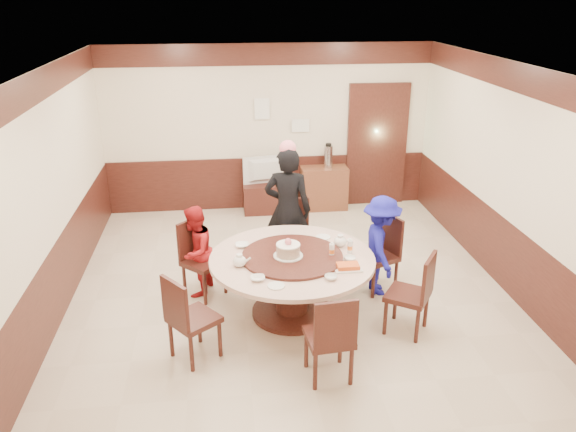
{
  "coord_description": "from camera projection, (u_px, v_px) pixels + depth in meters",
  "views": [
    {
      "loc": [
        -0.78,
        -6.34,
        3.6
      ],
      "look_at": [
        -0.05,
        -0.21,
        1.1
      ],
      "focal_mm": 35.0,
      "sensor_mm": 36.0,
      "label": 1
    }
  ],
  "objects": [
    {
      "name": "thermos",
      "position": [
        328.0,
        157.0,
        9.59
      ],
      "size": [
        0.15,
        0.15,
        0.38
      ],
      "primitive_type": "cylinder",
      "color": "silver",
      "rests_on": "side_cabinet"
    },
    {
      "name": "teapot_right",
      "position": [
        340.0,
        242.0,
        6.68
      ],
      "size": [
        0.17,
        0.15,
        0.13
      ],
      "primitive_type": "ellipsoid",
      "color": "white",
      "rests_on": "banquet_table"
    },
    {
      "name": "chair_2",
      "position": [
        203.0,
        272.0,
        7.04
      ],
      "size": [
        0.62,
        0.62,
        0.97
      ],
      "rotation": [
        0.0,
        0.0,
        3.94
      ],
      "color": "#3B1812",
      "rests_on": "ground"
    },
    {
      "name": "room",
      "position": [
        290.0,
        210.0,
        6.88
      ],
      "size": [
        6.0,
        6.04,
        2.84
      ],
      "color": "beige",
      "rests_on": "ground"
    },
    {
      "name": "bowl_3",
      "position": [
        350.0,
        259.0,
        6.34
      ],
      "size": [
        0.13,
        0.13,
        0.04
      ],
      "primitive_type": "imported",
      "color": "white",
      "rests_on": "banquet_table"
    },
    {
      "name": "bowl_0",
      "position": [
        242.0,
        245.0,
        6.68
      ],
      "size": [
        0.16,
        0.16,
        0.04
      ],
      "primitive_type": "imported",
      "color": "white",
      "rests_on": "banquet_table"
    },
    {
      "name": "person_blue",
      "position": [
        381.0,
        246.0,
        6.96
      ],
      "size": [
        0.53,
        0.86,
        1.28
      ],
      "primitive_type": "imported",
      "rotation": [
        0.0,
        0.0,
        1.5
      ],
      "color": "#171793",
      "rests_on": "ground"
    },
    {
      "name": "chair_1",
      "position": [
        293.0,
        248.0,
        7.7
      ],
      "size": [
        0.5,
        0.51,
        0.97
      ],
      "rotation": [
        0.0,
        0.0,
        2.98
      ],
      "color": "#3B1812",
      "rests_on": "ground"
    },
    {
      "name": "bowl_2",
      "position": [
        258.0,
        278.0,
        5.91
      ],
      "size": [
        0.16,
        0.16,
        0.04
      ],
      "primitive_type": "imported",
      "color": "white",
      "rests_on": "banquet_table"
    },
    {
      "name": "chair_5",
      "position": [
        409.0,
        307.0,
        6.26
      ],
      "size": [
        0.61,
        0.61,
        0.97
      ],
      "rotation": [
        0.0,
        0.0,
        7.25
      ],
      "color": "#3B1812",
      "rests_on": "ground"
    },
    {
      "name": "teapot_left",
      "position": [
        240.0,
        261.0,
        6.2
      ],
      "size": [
        0.17,
        0.15,
        0.13
      ],
      "primitive_type": "ellipsoid",
      "color": "white",
      "rests_on": "banquet_table"
    },
    {
      "name": "bottle_0",
      "position": [
        332.0,
        250.0,
        6.41
      ],
      "size": [
        0.06,
        0.06,
        0.16
      ],
      "primitive_type": "cylinder",
      "color": "white",
      "rests_on": "banquet_table"
    },
    {
      "name": "person_standing",
      "position": [
        288.0,
        210.0,
        7.49
      ],
      "size": [
        0.72,
        0.56,
        1.73
      ],
      "primitive_type": "imported",
      "rotation": [
        0.0,
        0.0,
        2.87
      ],
      "color": "black",
      "rests_on": "ground"
    },
    {
      "name": "notice_right",
      "position": [
        301.0,
        126.0,
        9.51
      ],
      "size": [
        0.3,
        0.0,
        0.22
      ],
      "primitive_type": "cube",
      "color": "white",
      "rests_on": "room"
    },
    {
      "name": "bowl_1",
      "position": [
        331.0,
        277.0,
        5.93
      ],
      "size": [
        0.14,
        0.14,
        0.04
      ],
      "primitive_type": "imported",
      "color": "white",
      "rests_on": "banquet_table"
    },
    {
      "name": "notice_left",
      "position": [
        262.0,
        109.0,
        9.32
      ],
      "size": [
        0.25,
        0.0,
        0.35
      ],
      "primitive_type": "cube",
      "color": "white",
      "rests_on": "room"
    },
    {
      "name": "chair_3",
      "position": [
        193.0,
        332.0,
        5.81
      ],
      "size": [
        0.62,
        0.62,
        0.97
      ],
      "rotation": [
        0.0,
        0.0,
        5.37
      ],
      "color": "#3B1812",
      "rests_on": "ground"
    },
    {
      "name": "birthday_cake",
      "position": [
        288.0,
        250.0,
        6.35
      ],
      "size": [
        0.34,
        0.34,
        0.22
      ],
      "color": "white",
      "rests_on": "banquet_table"
    },
    {
      "name": "person_red",
      "position": [
        195.0,
        251.0,
        6.96
      ],
      "size": [
        0.59,
        0.67,
        1.16
      ],
      "primitive_type": "imported",
      "rotation": [
        0.0,
        0.0,
        4.41
      ],
      "color": "#A71619",
      "rests_on": "ground"
    },
    {
      "name": "side_cabinet",
      "position": [
        324.0,
        188.0,
        9.8
      ],
      "size": [
        0.8,
        0.4,
        0.75
      ],
      "primitive_type": "cube",
      "color": "brown",
      "rests_on": "ground"
    },
    {
      "name": "bottle_1",
      "position": [
        350.0,
        247.0,
        6.5
      ],
      "size": [
        0.06,
        0.06,
        0.16
      ],
      "primitive_type": "cylinder",
      "color": "white",
      "rests_on": "banquet_table"
    },
    {
      "name": "tv_stand",
      "position": [
        268.0,
        198.0,
        9.71
      ],
      "size": [
        0.85,
        0.45,
        0.5
      ],
      "primitive_type": "cube",
      "color": "#3B1812",
      "rests_on": "ground"
    },
    {
      "name": "banquet_table",
      "position": [
        292.0,
        274.0,
        6.5
      ],
      "size": [
        1.9,
        1.9,
        0.78
      ],
      "color": "#3B1812",
      "rests_on": "ground"
    },
    {
      "name": "saucer_near",
      "position": [
        276.0,
        286.0,
        5.79
      ],
      "size": [
        0.18,
        0.18,
        0.01
      ],
      "primitive_type": "cylinder",
      "color": "white",
      "rests_on": "banquet_table"
    },
    {
      "name": "shrimp_platter",
      "position": [
        348.0,
        267.0,
        6.14
      ],
      "size": [
        0.3,
        0.2,
        0.06
      ],
      "color": "white",
      "rests_on": "banquet_table"
    },
    {
      "name": "chair_4",
      "position": [
        329.0,
        351.0,
        5.5
      ],
      "size": [
        0.48,
        0.49,
        0.97
      ],
      "rotation": [
        0.0,
        0.0,
        6.37
      ],
      "color": "#3B1812",
      "rests_on": "ground"
    },
    {
      "name": "television",
      "position": [
        268.0,
        171.0,
        9.52
      ],
      "size": [
        0.83,
        0.25,
        0.47
      ],
      "primitive_type": "imported",
      "rotation": [
        0.0,
        0.0,
        3.32
      ],
      "color": "gray",
      "rests_on": "tv_stand"
    },
    {
      "name": "chair_0",
      "position": [
        378.0,
        267.0,
        7.18
      ],
      "size": [
        0.58,
        0.58,
        0.97
      ],
      "rotation": [
        0.0,
        0.0,
        1.97
      ],
      "color": "#3B1812",
      "rests_on": "ground"
    },
    {
      "name": "saucer_far",
      "position": [
        323.0,
        237.0,
        6.93
      ],
      "size": [
        0.18,
        0.18,
        0.01
      ],
      "primitive_type": "cylinder",
      "color": "white",
      "rests_on": "banquet_table"
    }
  ]
}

